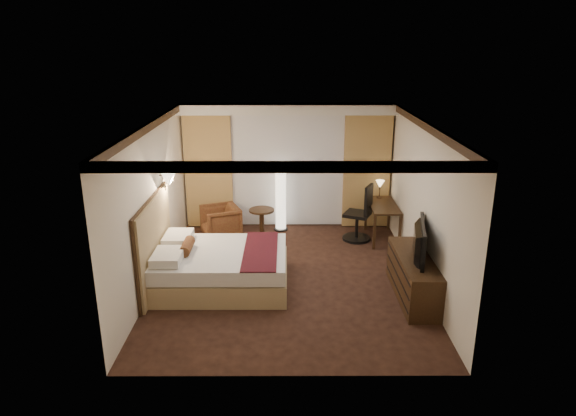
{
  "coord_description": "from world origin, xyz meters",
  "views": [
    {
      "loc": [
        -0.02,
        -8.12,
        3.95
      ],
      "look_at": [
        0.0,
        0.4,
        1.15
      ],
      "focal_mm": 32.0,
      "sensor_mm": 36.0,
      "label": 1
    }
  ],
  "objects_px": {
    "bed": "(222,268)",
    "floor_lamp": "(281,199)",
    "armchair": "(220,220)",
    "desk": "(382,222)",
    "office_chair": "(357,212)",
    "dresser": "(413,277)",
    "side_table": "(262,222)",
    "television": "(414,237)"
  },
  "relations": [
    {
      "from": "armchair",
      "to": "dresser",
      "type": "xyz_separation_m",
      "value": [
        3.4,
        -2.62,
        -0.03
      ]
    },
    {
      "from": "bed",
      "to": "floor_lamp",
      "type": "distance_m",
      "value": 2.85
    },
    {
      "from": "side_table",
      "to": "television",
      "type": "height_order",
      "value": "television"
    },
    {
      "from": "armchair",
      "to": "desk",
      "type": "xyz_separation_m",
      "value": [
        3.35,
        -0.09,
        0.0
      ]
    },
    {
      "from": "armchair",
      "to": "office_chair",
      "type": "xyz_separation_m",
      "value": [
        2.82,
        -0.14,
        0.23
      ]
    },
    {
      "from": "floor_lamp",
      "to": "bed",
      "type": "bearing_deg",
      "value": -109.76
    },
    {
      "from": "armchair",
      "to": "dresser",
      "type": "relative_size",
      "value": 0.42
    },
    {
      "from": "bed",
      "to": "desk",
      "type": "distance_m",
      "value": 3.72
    },
    {
      "from": "side_table",
      "to": "desk",
      "type": "relative_size",
      "value": 0.48
    },
    {
      "from": "bed",
      "to": "armchair",
      "type": "relative_size",
      "value": 2.92
    },
    {
      "from": "desk",
      "to": "dresser",
      "type": "bearing_deg",
      "value": -88.87
    },
    {
      "from": "bed",
      "to": "television",
      "type": "distance_m",
      "value": 3.18
    },
    {
      "from": "dresser",
      "to": "television",
      "type": "bearing_deg",
      "value": 180.0
    },
    {
      "from": "armchair",
      "to": "office_chair",
      "type": "bearing_deg",
      "value": 65.07
    },
    {
      "from": "dresser",
      "to": "television",
      "type": "height_order",
      "value": "television"
    },
    {
      "from": "office_chair",
      "to": "floor_lamp",
      "type": "bearing_deg",
      "value": -175.9
    },
    {
      "from": "bed",
      "to": "dresser",
      "type": "xyz_separation_m",
      "value": [
        3.11,
        -0.4,
        0.03
      ]
    },
    {
      "from": "desk",
      "to": "bed",
      "type": "bearing_deg",
      "value": -145.18
    },
    {
      "from": "floor_lamp",
      "to": "desk",
      "type": "bearing_deg",
      "value": -14.22
    },
    {
      "from": "bed",
      "to": "desk",
      "type": "xyz_separation_m",
      "value": [
        3.06,
        2.13,
        0.06
      ]
    },
    {
      "from": "side_table",
      "to": "dresser",
      "type": "relative_size",
      "value": 0.33
    },
    {
      "from": "office_chair",
      "to": "television",
      "type": "relative_size",
      "value": 1.04
    },
    {
      "from": "desk",
      "to": "side_table",
      "type": "bearing_deg",
      "value": 175.7
    },
    {
      "from": "armchair",
      "to": "office_chair",
      "type": "distance_m",
      "value": 2.84
    },
    {
      "from": "floor_lamp",
      "to": "office_chair",
      "type": "distance_m",
      "value": 1.68
    },
    {
      "from": "office_chair",
      "to": "desk",
      "type": "bearing_deg",
      "value": 29.83
    },
    {
      "from": "office_chair",
      "to": "dresser",
      "type": "xyz_separation_m",
      "value": [
        0.58,
        -2.48,
        -0.26
      ]
    },
    {
      "from": "floor_lamp",
      "to": "office_chair",
      "type": "relative_size",
      "value": 1.17
    },
    {
      "from": "floor_lamp",
      "to": "office_chair",
      "type": "xyz_separation_m",
      "value": [
        1.57,
        -0.58,
        -0.1
      ]
    },
    {
      "from": "side_table",
      "to": "floor_lamp",
      "type": "xyz_separation_m",
      "value": [
        0.4,
        0.34,
        0.41
      ]
    },
    {
      "from": "office_chair",
      "to": "dresser",
      "type": "relative_size",
      "value": 0.68
    },
    {
      "from": "side_table",
      "to": "television",
      "type": "distance_m",
      "value": 3.77
    },
    {
      "from": "bed",
      "to": "television",
      "type": "xyz_separation_m",
      "value": [
        3.08,
        -0.4,
        0.7
      ]
    },
    {
      "from": "armchair",
      "to": "television",
      "type": "distance_m",
      "value": 4.32
    },
    {
      "from": "bed",
      "to": "armchair",
      "type": "distance_m",
      "value": 2.24
    },
    {
      "from": "desk",
      "to": "dresser",
      "type": "relative_size",
      "value": 0.69
    },
    {
      "from": "armchair",
      "to": "bed",
      "type": "bearing_deg",
      "value": -14.47
    },
    {
      "from": "floor_lamp",
      "to": "television",
      "type": "relative_size",
      "value": 1.23
    },
    {
      "from": "side_table",
      "to": "floor_lamp",
      "type": "distance_m",
      "value": 0.67
    },
    {
      "from": "bed",
      "to": "side_table",
      "type": "height_order",
      "value": "bed"
    },
    {
      "from": "dresser",
      "to": "television",
      "type": "distance_m",
      "value": 0.68
    },
    {
      "from": "floor_lamp",
      "to": "office_chair",
      "type": "height_order",
      "value": "floor_lamp"
    }
  ]
}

